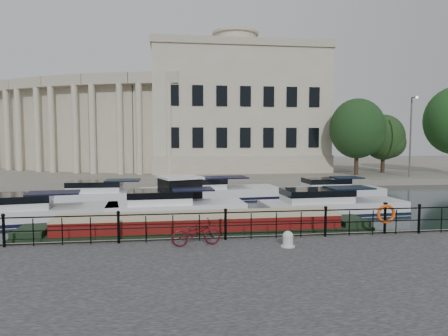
# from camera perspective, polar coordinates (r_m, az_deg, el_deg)

# --- Properties ---
(ground_plane) EXTENTS (160.00, 160.00, 0.00)m
(ground_plane) POSITION_cam_1_polar(r_m,az_deg,el_deg) (17.86, -0.77, -10.13)
(ground_plane) COLOR black
(ground_plane) RESTS_ON ground
(far_bank) EXTENTS (120.00, 42.00, 0.55)m
(far_bank) POSITION_cam_1_polar(r_m,az_deg,el_deg) (56.37, -5.41, -0.04)
(far_bank) COLOR #6B665B
(far_bank) RESTS_ON ground_plane
(railing) EXTENTS (24.14, 0.14, 1.22)m
(railing) POSITION_cam_1_polar(r_m,az_deg,el_deg) (15.41, 0.22, -7.86)
(railing) COLOR black
(railing) RESTS_ON near_quay
(civic_building) EXTENTS (53.55, 31.84, 16.85)m
(civic_building) POSITION_cam_1_polar(r_m,az_deg,el_deg) (51.97, -6.40, 7.05)
(civic_building) COLOR #ADA38C
(civic_building) RESTS_ON far_bank
(lamp_posts) EXTENTS (8.24, 1.55, 8.07)m
(lamp_posts) POSITION_cam_1_polar(r_m,az_deg,el_deg) (47.12, 29.09, 4.13)
(lamp_posts) COLOR #59595B
(lamp_posts) RESTS_ON far_bank
(bicycle) EXTENTS (1.87, 0.87, 0.95)m
(bicycle) POSITION_cam_1_polar(r_m,az_deg,el_deg) (14.67, -4.00, -9.19)
(bicycle) COLOR #420B12
(bicycle) RESTS_ON near_quay
(mooring_bollard) EXTENTS (0.51, 0.51, 0.57)m
(mooring_bollard) POSITION_cam_1_polar(r_m,az_deg,el_deg) (14.71, 9.12, -10.02)
(mooring_bollard) COLOR beige
(mooring_bollard) RESTS_ON near_quay
(life_ring_post) EXTENTS (0.79, 0.20, 1.28)m
(life_ring_post) POSITION_cam_1_polar(r_m,az_deg,el_deg) (17.58, 22.14, -6.16)
(life_ring_post) COLOR black
(life_ring_post) RESTS_ON near_quay
(narrowboat) EXTENTS (15.14, 2.28, 1.55)m
(narrowboat) POSITION_cam_1_polar(r_m,az_deg,el_deg) (17.52, -3.40, -9.19)
(narrowboat) COLOR black
(narrowboat) RESTS_ON ground_plane
(harbour_hut) EXTENTS (3.95, 3.63, 2.20)m
(harbour_hut) POSITION_cam_1_polar(r_m,az_deg,el_deg) (24.93, -6.36, -3.82)
(harbour_hut) COLOR #6B665B
(harbour_hut) RESTS_ON ground_plane
(cabin_cruisers) EXTENTS (27.40, 11.30, 1.99)m
(cabin_cruisers) POSITION_cam_1_polar(r_m,az_deg,el_deg) (25.87, -3.81, -4.83)
(cabin_cruisers) COLOR silver
(cabin_cruisers) RESTS_ON ground_plane
(trees) EXTENTS (17.77, 8.65, 9.67)m
(trees) POSITION_cam_1_polar(r_m,az_deg,el_deg) (48.64, 25.67, 5.18)
(trees) COLOR black
(trees) RESTS_ON far_bank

